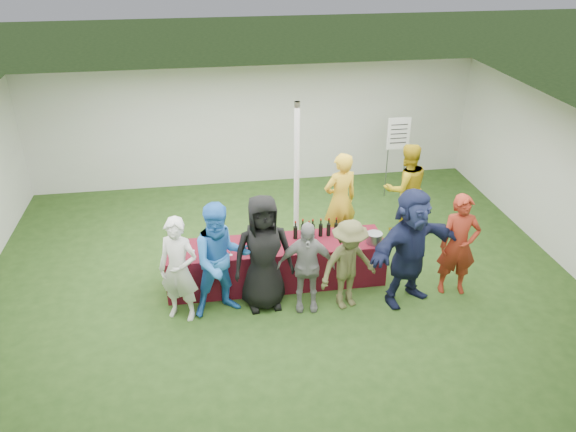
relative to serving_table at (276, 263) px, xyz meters
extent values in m
plane|color=#284719|center=(0.09, 0.23, -0.38)|extent=(60.00, 60.00, 0.00)
plane|color=white|center=(0.09, 4.23, 0.97)|extent=(10.00, 0.00, 10.00)
plane|color=white|center=(0.09, -3.77, 0.97)|extent=(10.00, 0.00, 10.00)
plane|color=white|center=(5.09, 0.23, 0.97)|extent=(0.00, 8.00, 8.00)
plane|color=white|center=(0.09, 0.23, 2.33)|extent=(10.00, 10.00, 0.00)
cylinder|color=silver|center=(0.59, 1.43, 0.98)|extent=(0.10, 0.10, 2.70)
cube|color=maroon|center=(0.00, 0.00, 0.00)|extent=(3.60, 0.80, 0.75)
cylinder|color=black|center=(0.34, 0.13, 0.48)|extent=(0.07, 0.07, 0.22)
cylinder|color=black|center=(0.34, 0.13, 0.64)|extent=(0.03, 0.03, 0.08)
cylinder|color=maroon|center=(0.34, 0.13, 0.69)|extent=(0.03, 0.03, 0.02)
cylinder|color=black|center=(0.48, 0.18, 0.48)|extent=(0.07, 0.07, 0.22)
cylinder|color=black|center=(0.48, 0.18, 0.64)|extent=(0.03, 0.03, 0.08)
cylinder|color=maroon|center=(0.48, 0.18, 0.69)|extent=(0.03, 0.03, 0.02)
cylinder|color=black|center=(0.57, 0.10, 0.48)|extent=(0.07, 0.07, 0.22)
cylinder|color=black|center=(0.57, 0.10, 0.64)|extent=(0.03, 0.03, 0.08)
cylinder|color=maroon|center=(0.57, 0.10, 0.69)|extent=(0.03, 0.03, 0.02)
cylinder|color=black|center=(0.64, 0.15, 0.48)|extent=(0.07, 0.07, 0.22)
cylinder|color=black|center=(0.64, 0.15, 0.64)|extent=(0.03, 0.03, 0.08)
cylinder|color=maroon|center=(0.64, 0.15, 0.69)|extent=(0.03, 0.03, 0.02)
cylinder|color=black|center=(0.78, 0.15, 0.48)|extent=(0.07, 0.07, 0.22)
cylinder|color=black|center=(0.78, 0.15, 0.64)|extent=(0.03, 0.03, 0.08)
cylinder|color=maroon|center=(0.78, 0.15, 0.69)|extent=(0.03, 0.03, 0.02)
cylinder|color=black|center=(0.91, 0.14, 0.48)|extent=(0.07, 0.07, 0.22)
cylinder|color=black|center=(0.91, 0.14, 0.64)|extent=(0.03, 0.03, 0.08)
cylinder|color=maroon|center=(0.91, 0.14, 0.69)|extent=(0.03, 0.03, 0.02)
cylinder|color=black|center=(1.04, 0.14, 0.48)|extent=(0.07, 0.07, 0.22)
cylinder|color=black|center=(1.04, 0.14, 0.64)|extent=(0.03, 0.03, 0.08)
cylinder|color=maroon|center=(1.04, 0.14, 0.69)|extent=(0.03, 0.03, 0.02)
cylinder|color=silver|center=(-1.34, -0.28, 0.38)|extent=(0.06, 0.06, 0.00)
cylinder|color=silver|center=(-1.34, -0.28, 0.42)|extent=(0.01, 0.01, 0.07)
cylinder|color=silver|center=(-1.34, -0.28, 0.50)|extent=(0.06, 0.06, 0.08)
cylinder|color=silver|center=(-1.07, -0.27, 0.38)|extent=(0.06, 0.06, 0.00)
cylinder|color=silver|center=(-1.07, -0.27, 0.42)|extent=(0.01, 0.01, 0.07)
cylinder|color=silver|center=(-1.07, -0.27, 0.50)|extent=(0.06, 0.06, 0.08)
cylinder|color=#4E0816|center=(-1.07, -0.27, 0.47)|extent=(0.05, 0.05, 0.02)
cylinder|color=silver|center=(-0.76, -0.23, 0.38)|extent=(0.06, 0.06, 0.00)
cylinder|color=silver|center=(-0.76, -0.23, 0.42)|extent=(0.01, 0.01, 0.07)
cylinder|color=silver|center=(-0.76, -0.23, 0.50)|extent=(0.06, 0.06, 0.08)
cylinder|color=#4E0816|center=(-0.76, -0.23, 0.47)|extent=(0.05, 0.05, 0.02)
cylinder|color=silver|center=(-0.35, -0.26, 0.38)|extent=(0.06, 0.06, 0.00)
cylinder|color=silver|center=(-0.35, -0.26, 0.42)|extent=(0.01, 0.01, 0.07)
cylinder|color=silver|center=(-0.35, -0.26, 0.50)|extent=(0.06, 0.06, 0.08)
cylinder|color=#4E0816|center=(-0.35, -0.26, 0.47)|extent=(0.05, 0.05, 0.02)
cylinder|color=silver|center=(1.25, -0.20, 0.38)|extent=(0.06, 0.06, 0.00)
cylinder|color=silver|center=(1.25, -0.20, 0.42)|extent=(0.01, 0.01, 0.07)
cylinder|color=silver|center=(1.25, -0.20, 0.50)|extent=(0.06, 0.06, 0.08)
cylinder|color=silver|center=(0.03, 0.08, 0.47)|extent=(0.07, 0.07, 0.20)
cylinder|color=silver|center=(0.03, 0.08, 0.59)|extent=(0.03, 0.03, 0.03)
cube|color=white|center=(1.56, 0.05, 0.39)|extent=(0.25, 0.18, 0.03)
cylinder|color=slate|center=(1.60, -0.22, 0.46)|extent=(0.26, 0.26, 0.18)
cylinder|color=slate|center=(2.85, 2.98, 0.18)|extent=(0.02, 0.02, 1.10)
cylinder|color=slate|center=(3.25, 2.98, 0.18)|extent=(0.02, 0.02, 1.10)
cube|color=white|center=(3.05, 2.98, 1.07)|extent=(0.50, 0.02, 0.70)
cube|color=black|center=(3.05, 2.96, 1.27)|extent=(0.36, 0.01, 0.02)
cube|color=black|center=(3.05, 2.96, 1.17)|extent=(0.36, 0.01, 0.02)
cube|color=black|center=(3.05, 2.96, 1.07)|extent=(0.36, 0.01, 0.02)
cube|color=black|center=(3.05, 2.96, 0.97)|extent=(0.36, 0.01, 0.02)
cube|color=black|center=(3.05, 2.96, 0.88)|extent=(0.36, 0.01, 0.02)
imported|color=gold|center=(1.33, 1.07, 0.55)|extent=(0.77, 0.61, 1.85)
imported|color=gold|center=(2.71, 1.41, 0.53)|extent=(0.94, 0.76, 1.81)
imported|color=silver|center=(-1.56, -0.69, 0.48)|extent=(0.73, 0.62, 1.70)
imported|color=blue|center=(-0.92, -0.66, 0.56)|extent=(1.04, 0.89, 1.87)
imported|color=black|center=(-0.28, -0.59, 0.58)|extent=(0.98, 0.68, 1.91)
imported|color=gray|center=(0.36, -0.76, 0.38)|extent=(0.93, 0.48, 1.52)
imported|color=brown|center=(1.01, -0.82, 0.38)|extent=(1.11, 0.84, 1.51)
imported|color=#171D3D|center=(1.99, -0.80, 0.60)|extent=(1.89, 1.23, 1.95)
imported|color=maroon|center=(2.84, -0.70, 0.49)|extent=(0.69, 0.52, 1.74)
camera|label=1|loc=(-1.04, -7.87, 5.06)|focal=35.00mm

